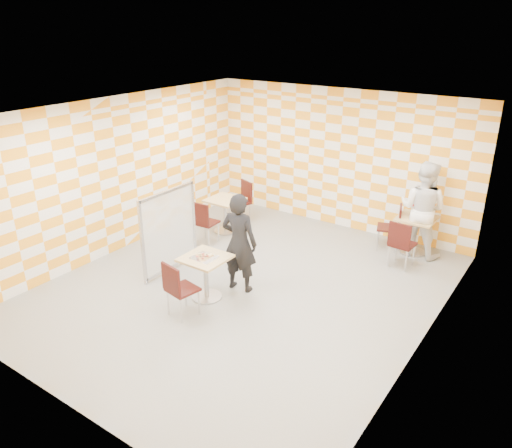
{
  "coord_description": "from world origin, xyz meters",
  "views": [
    {
      "loc": [
        4.45,
        -6.09,
        4.32
      ],
      "look_at": [
        0.1,
        0.2,
        1.15
      ],
      "focal_mm": 35.0,
      "sensor_mm": 36.0,
      "label": 1
    }
  ],
  "objects_px": {
    "chair_main_front": "(177,286)",
    "man_dark": "(239,243)",
    "empty_table": "(225,210)",
    "sport_bottle": "(413,210)",
    "man_white": "(422,209)",
    "chair_empty_near": "(203,220)",
    "second_table": "(415,229)",
    "chair_second_front": "(401,241)",
    "chair_empty_far": "(243,198)",
    "partition": "(169,230)",
    "soda_bottle": "(422,213)",
    "main_table": "(206,270)",
    "chair_second_side": "(393,224)"
  },
  "relations": [
    {
      "from": "chair_second_side",
      "to": "man_dark",
      "type": "xyz_separation_m",
      "value": [
        -1.57,
        -3.01,
        0.32
      ]
    },
    {
      "from": "main_table",
      "to": "second_table",
      "type": "bearing_deg",
      "value": 58.29
    },
    {
      "from": "chair_second_side",
      "to": "man_white",
      "type": "distance_m",
      "value": 0.64
    },
    {
      "from": "second_table",
      "to": "chair_second_front",
      "type": "relative_size",
      "value": 0.81
    },
    {
      "from": "man_dark",
      "to": "chair_empty_near",
      "type": "bearing_deg",
      "value": -40.57
    },
    {
      "from": "main_table",
      "to": "chair_second_front",
      "type": "distance_m",
      "value": 3.63
    },
    {
      "from": "chair_second_front",
      "to": "chair_second_side",
      "type": "xyz_separation_m",
      "value": [
        -0.41,
        0.72,
        0.0
      ]
    },
    {
      "from": "empty_table",
      "to": "chair_empty_far",
      "type": "relative_size",
      "value": 0.81
    },
    {
      "from": "empty_table",
      "to": "chair_empty_far",
      "type": "bearing_deg",
      "value": 95.33
    },
    {
      "from": "chair_empty_near",
      "to": "soda_bottle",
      "type": "xyz_separation_m",
      "value": [
        3.73,
        2.09,
        0.31
      ]
    },
    {
      "from": "chair_second_side",
      "to": "sport_bottle",
      "type": "xyz_separation_m",
      "value": [
        0.27,
        0.22,
        0.29
      ]
    },
    {
      "from": "empty_table",
      "to": "chair_second_front",
      "type": "height_order",
      "value": "chair_second_front"
    },
    {
      "from": "man_white",
      "to": "chair_second_side",
      "type": "bearing_deg",
      "value": 16.34
    },
    {
      "from": "partition",
      "to": "man_dark",
      "type": "distance_m",
      "value": 1.45
    },
    {
      "from": "empty_table",
      "to": "second_table",
      "type": "bearing_deg",
      "value": 18.95
    },
    {
      "from": "sport_bottle",
      "to": "chair_main_front",
      "type": "bearing_deg",
      "value": -115.03
    },
    {
      "from": "partition",
      "to": "second_table",
      "type": "bearing_deg",
      "value": 43.54
    },
    {
      "from": "main_table",
      "to": "sport_bottle",
      "type": "xyz_separation_m",
      "value": [
        2.11,
        3.79,
        0.33
      ]
    },
    {
      "from": "chair_empty_near",
      "to": "man_dark",
      "type": "distance_m",
      "value": 2.0
    },
    {
      "from": "sport_bottle",
      "to": "empty_table",
      "type": "bearing_deg",
      "value": -158.38
    },
    {
      "from": "chair_empty_far",
      "to": "partition",
      "type": "relative_size",
      "value": 0.6
    },
    {
      "from": "partition",
      "to": "empty_table",
      "type": "bearing_deg",
      "value": 98.2
    },
    {
      "from": "chair_main_front",
      "to": "man_dark",
      "type": "bearing_deg",
      "value": 78.55
    },
    {
      "from": "main_table",
      "to": "empty_table",
      "type": "distance_m",
      "value": 2.79
    },
    {
      "from": "empty_table",
      "to": "chair_main_front",
      "type": "relative_size",
      "value": 0.81
    },
    {
      "from": "soda_bottle",
      "to": "chair_empty_far",
      "type": "bearing_deg",
      "value": -171.63
    },
    {
      "from": "second_table",
      "to": "chair_main_front",
      "type": "bearing_deg",
      "value": -117.24
    },
    {
      "from": "main_table",
      "to": "man_dark",
      "type": "xyz_separation_m",
      "value": [
        0.27,
        0.56,
        0.35
      ]
    },
    {
      "from": "empty_table",
      "to": "sport_bottle",
      "type": "relative_size",
      "value": 3.75
    },
    {
      "from": "chair_empty_far",
      "to": "chair_main_front",
      "type": "bearing_deg",
      "value": -67.95
    },
    {
      "from": "man_dark",
      "to": "man_white",
      "type": "bearing_deg",
      "value": -132.24
    },
    {
      "from": "chair_second_front",
      "to": "man_white",
      "type": "bearing_deg",
      "value": 83.96
    },
    {
      "from": "main_table",
      "to": "chair_second_front",
      "type": "bearing_deg",
      "value": 51.73
    },
    {
      "from": "second_table",
      "to": "chair_empty_near",
      "type": "xyz_separation_m",
      "value": [
        -3.66,
        -2.05,
        0.04
      ]
    },
    {
      "from": "second_table",
      "to": "partition",
      "type": "relative_size",
      "value": 0.48
    },
    {
      "from": "second_table",
      "to": "sport_bottle",
      "type": "bearing_deg",
      "value": 135.45
    },
    {
      "from": "chair_empty_far",
      "to": "partition",
      "type": "distance_m",
      "value": 2.76
    },
    {
      "from": "chair_second_front",
      "to": "chair_empty_near",
      "type": "relative_size",
      "value": 1.0
    },
    {
      "from": "empty_table",
      "to": "chair_empty_near",
      "type": "bearing_deg",
      "value": -85.96
    },
    {
      "from": "chair_empty_near",
      "to": "sport_bottle",
      "type": "height_order",
      "value": "sport_bottle"
    },
    {
      "from": "partition",
      "to": "soda_bottle",
      "type": "xyz_separation_m",
      "value": [
        3.5,
        3.29,
        0.06
      ]
    },
    {
      "from": "chair_empty_far",
      "to": "main_table",
      "type": "bearing_deg",
      "value": -63.99
    },
    {
      "from": "partition",
      "to": "soda_bottle",
      "type": "bearing_deg",
      "value": 43.25
    },
    {
      "from": "partition",
      "to": "man_white",
      "type": "relative_size",
      "value": 0.83
    },
    {
      "from": "chair_main_front",
      "to": "man_white",
      "type": "relative_size",
      "value": 0.49
    },
    {
      "from": "second_table",
      "to": "empty_table",
      "type": "relative_size",
      "value": 1.0
    },
    {
      "from": "chair_empty_near",
      "to": "man_dark",
      "type": "height_order",
      "value": "man_dark"
    },
    {
      "from": "chair_main_front",
      "to": "chair_empty_near",
      "type": "relative_size",
      "value": 1.0
    },
    {
      "from": "main_table",
      "to": "man_white",
      "type": "bearing_deg",
      "value": 57.51
    },
    {
      "from": "man_white",
      "to": "chair_main_front",
      "type": "bearing_deg",
      "value": 67.3
    }
  ]
}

